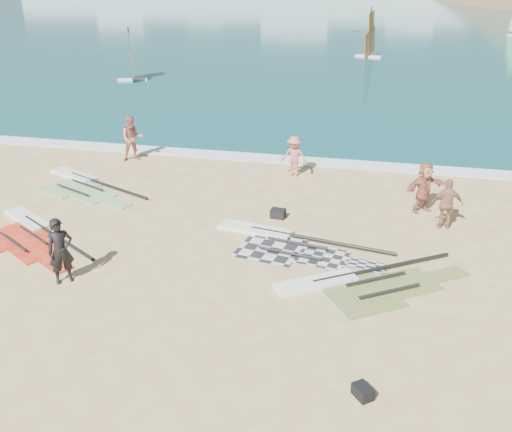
% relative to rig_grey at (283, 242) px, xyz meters
% --- Properties ---
extents(ground, '(300.00, 300.00, 0.00)m').
position_rel_rig_grey_xyz_m(ground, '(-1.94, -4.26, -0.05)').
color(ground, '#DCC181').
rests_on(ground, ground).
extents(surf_line, '(300.00, 1.20, 0.04)m').
position_rel_rig_grey_xyz_m(surf_line, '(-1.94, 8.04, -0.05)').
color(surf_line, white).
rests_on(surf_line, ground).
extents(rig_grey, '(5.86, 2.82, 0.20)m').
position_rel_rig_grey_xyz_m(rig_grey, '(0.00, 0.00, 0.00)').
color(rig_grey, '#27272A').
rests_on(rig_grey, ground).
extents(rig_green, '(5.19, 3.60, 0.20)m').
position_rel_rig_grey_xyz_m(rig_green, '(-8.74, 3.29, -0.00)').
color(rig_green, '#44A91B').
rests_on(rig_green, ground).
extents(rig_orange, '(5.42, 4.05, 0.20)m').
position_rel_rig_grey_xyz_m(rig_orange, '(2.50, -2.03, -0.00)').
color(rig_orange, orange).
rests_on(rig_orange, ground).
extents(rig_red, '(4.79, 4.07, 0.20)m').
position_rel_rig_grey_xyz_m(rig_red, '(-8.26, -1.12, -0.00)').
color(rig_red, red).
rests_on(rig_red, ground).
extents(gear_bag_near, '(0.53, 0.42, 0.32)m').
position_rel_rig_grey_xyz_m(gear_bag_near, '(-0.53, 1.92, 0.11)').
color(gear_bag_near, black).
rests_on(gear_bag_near, ground).
extents(gear_bag_far, '(0.51, 0.53, 0.26)m').
position_rel_rig_grey_xyz_m(gear_bag_far, '(2.79, -6.47, 0.08)').
color(gear_bag_far, black).
rests_on(gear_bag_far, ground).
extents(person_wetsuit, '(0.82, 0.80, 1.91)m').
position_rel_rig_grey_xyz_m(person_wetsuit, '(-5.58, -3.58, 0.90)').
color(person_wetsuit, black).
rests_on(person_wetsuit, ground).
extents(beachgoer_left, '(1.22, 1.15, 2.01)m').
position_rel_rig_grey_xyz_m(beachgoer_left, '(-7.96, 6.66, 0.95)').
color(beachgoer_left, '#AE6B58').
rests_on(beachgoer_left, ground).
extents(beachgoer_mid, '(1.18, 0.78, 1.72)m').
position_rel_rig_grey_xyz_m(beachgoer_mid, '(-0.65, 6.16, 0.81)').
color(beachgoer_mid, '#BB6656').
rests_on(beachgoer_mid, ground).
extents(beachgoer_back, '(1.05, 0.49, 1.75)m').
position_rel_rig_grey_xyz_m(beachgoer_back, '(5.05, 2.29, 0.82)').
color(beachgoer_back, '#A36B51').
rests_on(beachgoer_back, ground).
extents(beachgoer_right, '(1.70, 1.44, 1.84)m').
position_rel_rig_grey_xyz_m(beachgoer_right, '(4.38, 3.56, 0.87)').
color(beachgoer_right, '#AC664D').
rests_on(beachgoer_right, ground).
extents(windsurfer_left, '(2.20, 2.39, 3.90)m').
position_rel_rig_grey_xyz_m(windsurfer_left, '(-15.44, 23.58, 1.13)').
color(windsurfer_left, white).
rests_on(windsurfer_left, ground).
extents(windsurfer_centre, '(2.56, 2.91, 4.49)m').
position_rel_rig_grey_xyz_m(windsurfer_centre, '(1.17, 38.34, 1.25)').
color(windsurfer_centre, white).
rests_on(windsurfer_centre, ground).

